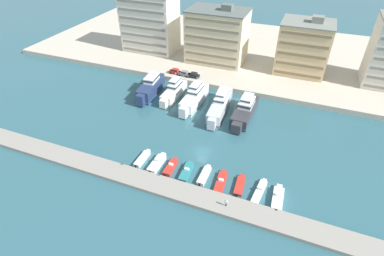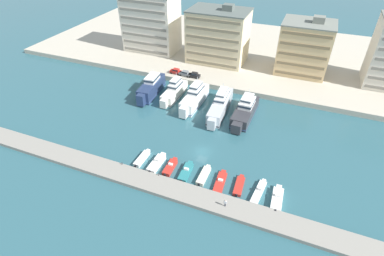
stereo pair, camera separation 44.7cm
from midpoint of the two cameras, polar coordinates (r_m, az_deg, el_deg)
name	(u,v)px [view 1 (the left image)]	position (r m, az deg, el deg)	size (l,w,h in m)	color
ground_plane	(202,152)	(74.06, 1.81, -4.53)	(400.00, 400.00, 0.00)	#2D5B66
quay_promenade	(257,52)	(129.44, 12.21, 13.92)	(180.00, 70.00, 1.69)	#BCB29E
pier_dock	(179,192)	(64.26, -2.67, -12.01)	(120.00, 5.13, 0.89)	gray
yacht_navy_far_left	(151,87)	(97.12, -8.02, 7.67)	(5.30, 17.13, 7.67)	navy
yacht_ivory_left	(174,91)	(95.08, -3.63, 7.05)	(3.81, 15.61, 7.56)	silver
yacht_white_mid_left	(194,97)	(90.76, 0.26, 5.84)	(4.27, 17.37, 8.23)	white
yacht_silver_center_left	(220,105)	(87.67, 5.21, 4.45)	(4.93, 20.13, 8.10)	silver
yacht_charcoal_center	(245,110)	(86.33, 9.89, 3.36)	(5.12, 18.00, 7.90)	#333338
motorboat_white_far_left	(142,159)	(72.44, -9.61, -5.76)	(1.60, 6.42, 0.93)	white
motorboat_white_left	(157,163)	(70.58, -6.85, -6.69)	(2.19, 7.06, 1.65)	white
motorboat_red_mid_left	(171,167)	(69.45, -4.27, -7.43)	(1.93, 6.13, 1.39)	red
motorboat_teal_center_left	(186,172)	(68.17, -1.26, -8.35)	(2.27, 6.76, 1.40)	teal
motorboat_cream_center	(204,175)	(67.46, 2.17, -9.00)	(1.67, 6.56, 0.93)	beige
motorboat_red_center_right	(221,183)	(66.25, 5.27, -10.33)	(2.42, 7.70, 1.18)	red
motorboat_red_mid_right	(240,185)	(66.25, 8.88, -10.75)	(2.07, 6.41, 0.81)	red
motorboat_white_right	(259,192)	(65.68, 12.50, -11.77)	(2.33, 7.86, 1.37)	white
motorboat_white_far_right	(278,198)	(65.24, 15.82, -12.74)	(2.39, 7.24, 1.54)	white
car_red_far_left	(175,71)	(106.42, -3.35, 10.77)	(4.16, 2.05, 1.80)	red
car_grey_left	(184,73)	(104.74, -1.59, 10.38)	(4.17, 2.06, 1.80)	slate
car_black_mid_left	(194,75)	(103.58, 0.20, 10.08)	(4.10, 1.92, 1.80)	black
apartment_block_far_left	(150,23)	(124.70, -8.11, 19.25)	(20.98, 12.35, 23.67)	silver
apartment_block_left	(217,36)	(114.21, 4.71, 17.08)	(21.11, 14.28, 20.64)	beige
apartment_block_mid_left	(303,47)	(111.73, 20.34, 14.21)	(16.78, 13.78, 19.32)	#E0BC84
pedestrian_near_edge	(226,202)	(60.76, 6.31, -13.90)	(0.67, 0.29, 1.74)	#282D3D
bollard_west	(122,164)	(70.94, -13.31, -6.62)	(0.20, 0.20, 0.61)	#2D2D33
bollard_west_mid	(159,174)	(66.98, -6.45, -8.78)	(0.20, 0.20, 0.61)	#2D2D33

